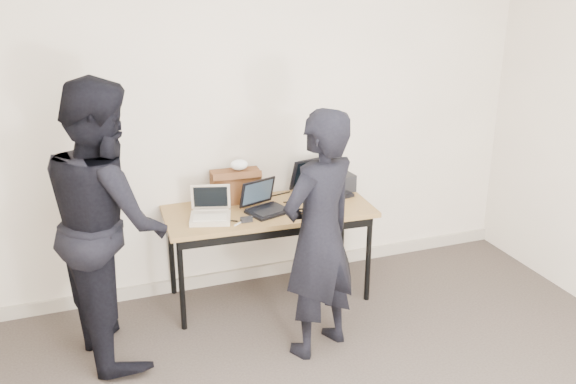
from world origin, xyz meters
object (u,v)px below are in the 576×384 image
person_typist (319,235)px  person_observer (107,221)px  laptop_right (320,186)px  laptop_center (264,204)px  equipment_box (337,182)px  leather_satchel (236,185)px  laptop_beige (210,213)px  desk (269,217)px

person_typist → person_observer: size_ratio=0.90×
laptop_right → person_typist: (-0.39, -0.91, 0.03)m
laptop_center → equipment_box: laptop_center is taller
leather_satchel → equipment_box: bearing=1.7°
laptop_beige → laptop_right: size_ratio=0.78×
laptop_right → person_typist: person_typist is taller
desk → person_observer: (-1.15, -0.28, 0.24)m
laptop_beige → person_typist: bearing=-37.1°
laptop_beige → equipment_box: bearing=28.4°
person_observer → desk: bearing=-86.7°
laptop_beige → laptop_right: 0.93m
laptop_beige → leather_satchel: 0.38m
laptop_right → equipment_box: size_ratio=1.88×
laptop_right → laptop_center: bearing=-172.7°
leather_satchel → equipment_box: (0.81, -0.04, -0.06)m
laptop_beige → laptop_right: (0.91, 0.20, 0.02)m
laptop_center → leather_satchel: 0.30m
desk → laptop_beige: bearing=-172.6°
laptop_center → person_observer: person_observer is taller
laptop_right → equipment_box: bearing=-2.3°
person_typist → laptop_center: bearing=-104.3°
laptop_beige → laptop_center: size_ratio=0.96×
laptop_beige → desk: bearing=20.8°
desk → laptop_right: laptop_right is taller
leather_satchel → laptop_beige: bearing=-130.7°
laptop_center → laptop_beige: bearing=163.7°
laptop_right → leather_satchel: bearing=161.8°
desk → leather_satchel: size_ratio=4.12×
laptop_beige → laptop_center: laptop_beige is taller
person_typist → laptop_right: bearing=-137.2°
desk → leather_satchel: bearing=131.3°
equipment_box → laptop_beige: bearing=-168.1°
laptop_beige → equipment_box: (1.07, 0.23, 0.02)m
laptop_center → person_typist: person_typist is taller
desk → laptop_beige: 0.45m
laptop_center → person_typist: size_ratio=0.22×
laptop_beige → laptop_center: bearing=18.2°
laptop_right → equipment_box: (0.16, 0.03, 0.01)m
equipment_box → person_typist: (-0.55, -0.93, 0.02)m
equipment_box → person_observer: person_observer is taller
laptop_right → laptop_beige: bearing=179.7°
person_observer → laptop_center: bearing=-87.3°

